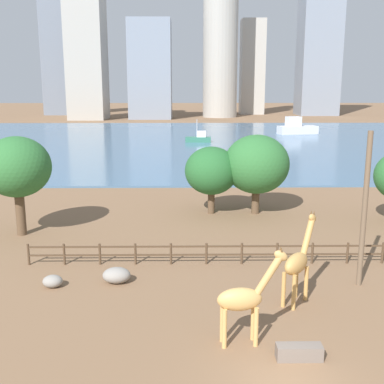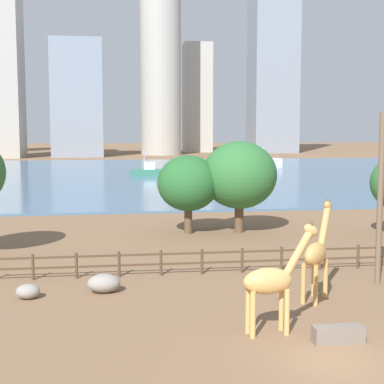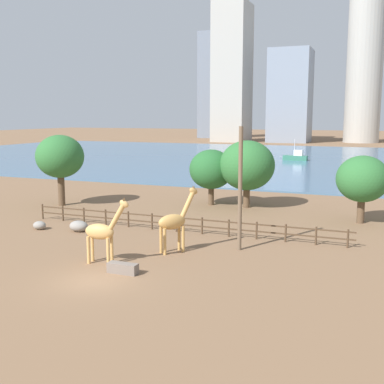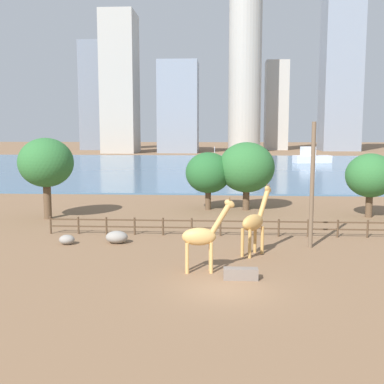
{
  "view_description": "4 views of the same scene",
  "coord_description": "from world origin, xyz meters",
  "px_view_note": "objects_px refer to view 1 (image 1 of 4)",
  "views": [
    {
      "loc": [
        -3.59,
        -15.28,
        10.51
      ],
      "look_at": [
        -3.22,
        13.7,
        4.06
      ],
      "focal_mm": 45.0,
      "sensor_mm": 36.0,
      "label": 1
    },
    {
      "loc": [
        -7.1,
        -17.4,
        7.52
      ],
      "look_at": [
        -2.02,
        18.07,
        3.61
      ],
      "focal_mm": 55.0,
      "sensor_mm": 36.0,
      "label": 2
    },
    {
      "loc": [
        14.22,
        -21.6,
        8.98
      ],
      "look_at": [
        -0.47,
        15.88,
        2.54
      ],
      "focal_mm": 45.0,
      "sensor_mm": 36.0,
      "label": 3
    },
    {
      "loc": [
        -0.25,
        -22.77,
        7.77
      ],
      "look_at": [
        -2.96,
        22.18,
        1.92
      ],
      "focal_mm": 45.0,
      "sensor_mm": 36.0,
      "label": 4
    }
  ],
  "objects_px": {
    "boulder_by_pole": "(117,275)",
    "feeding_trough": "(299,352)",
    "giraffe_companion": "(298,262)",
    "tree_right_tall": "(17,168)",
    "boat_sailboat": "(297,128)",
    "boat_ferry": "(199,138)",
    "boulder_near_fence": "(53,281)",
    "giraffe_tall": "(244,299)",
    "tree_center_broad": "(256,164)",
    "tree_left_large": "(211,171)",
    "utility_pole": "(364,210)"
  },
  "relations": [
    {
      "from": "giraffe_companion",
      "to": "boulder_near_fence",
      "type": "relative_size",
      "value": 4.17
    },
    {
      "from": "giraffe_tall",
      "to": "boulder_near_fence",
      "type": "bearing_deg",
      "value": 142.63
    },
    {
      "from": "giraffe_tall",
      "to": "giraffe_companion",
      "type": "relative_size",
      "value": 0.95
    },
    {
      "from": "feeding_trough",
      "to": "tree_left_large",
      "type": "bearing_deg",
      "value": 95.96
    },
    {
      "from": "feeding_trough",
      "to": "tree_left_large",
      "type": "height_order",
      "value": "tree_left_large"
    },
    {
      "from": "boat_ferry",
      "to": "boat_sailboat",
      "type": "distance_m",
      "value": 26.4
    },
    {
      "from": "tree_left_large",
      "to": "boat_ferry",
      "type": "height_order",
      "value": "tree_left_large"
    },
    {
      "from": "utility_pole",
      "to": "boulder_near_fence",
      "type": "bearing_deg",
      "value": -179.56
    },
    {
      "from": "feeding_trough",
      "to": "boat_ferry",
      "type": "bearing_deg",
      "value": 91.59
    },
    {
      "from": "tree_left_large",
      "to": "boat_ferry",
      "type": "xyz_separation_m",
      "value": [
        0.3,
        50.02,
        -2.69
      ]
    },
    {
      "from": "utility_pole",
      "to": "tree_left_large",
      "type": "bearing_deg",
      "value": 115.74
    },
    {
      "from": "boulder_near_fence",
      "to": "boulder_by_pole",
      "type": "distance_m",
      "value": 3.37
    },
    {
      "from": "tree_center_broad",
      "to": "boat_sailboat",
      "type": "bearing_deg",
      "value": 74.42
    },
    {
      "from": "feeding_trough",
      "to": "tree_center_broad",
      "type": "bearing_deg",
      "value": 86.38
    },
    {
      "from": "giraffe_tall",
      "to": "boulder_by_pole",
      "type": "xyz_separation_m",
      "value": [
        -6.13,
        6.36,
        -1.56
      ]
    },
    {
      "from": "feeding_trough",
      "to": "tree_right_tall",
      "type": "distance_m",
      "value": 23.47
    },
    {
      "from": "giraffe_companion",
      "to": "feeding_trough",
      "type": "distance_m",
      "value": 5.49
    },
    {
      "from": "utility_pole",
      "to": "boat_sailboat",
      "type": "relative_size",
      "value": 0.93
    },
    {
      "from": "feeding_trough",
      "to": "boat_sailboat",
      "type": "distance_m",
      "value": 89.46
    },
    {
      "from": "utility_pole",
      "to": "boulder_near_fence",
      "type": "relative_size",
      "value": 7.88
    },
    {
      "from": "giraffe_tall",
      "to": "boat_ferry",
      "type": "bearing_deg",
      "value": 84.2
    },
    {
      "from": "feeding_trough",
      "to": "tree_center_broad",
      "type": "xyz_separation_m",
      "value": [
        1.39,
        22.04,
        3.85
      ]
    },
    {
      "from": "boulder_near_fence",
      "to": "feeding_trough",
      "type": "height_order",
      "value": "boulder_near_fence"
    },
    {
      "from": "giraffe_tall",
      "to": "boat_ferry",
      "type": "distance_m",
      "value": 70.91
    },
    {
      "from": "tree_right_tall",
      "to": "tree_center_broad",
      "type": "bearing_deg",
      "value": 17.96
    },
    {
      "from": "boulder_by_pole",
      "to": "feeding_trough",
      "type": "distance_m",
      "value": 11.17
    },
    {
      "from": "giraffe_companion",
      "to": "tree_center_broad",
      "type": "height_order",
      "value": "tree_center_broad"
    },
    {
      "from": "feeding_trough",
      "to": "utility_pole",
      "type": "bearing_deg",
      "value": 55.69
    },
    {
      "from": "giraffe_tall",
      "to": "boat_sailboat",
      "type": "height_order",
      "value": "giraffe_tall"
    },
    {
      "from": "boulder_by_pole",
      "to": "tree_left_large",
      "type": "xyz_separation_m",
      "value": [
        5.89,
        14.51,
        3.17
      ]
    },
    {
      "from": "utility_pole",
      "to": "boulder_by_pole",
      "type": "distance_m",
      "value": 13.61
    },
    {
      "from": "giraffe_tall",
      "to": "boat_sailboat",
      "type": "relative_size",
      "value": 0.47
    },
    {
      "from": "boulder_near_fence",
      "to": "tree_left_large",
      "type": "relative_size",
      "value": 0.19
    },
    {
      "from": "tree_left_large",
      "to": "tree_center_broad",
      "type": "xyz_separation_m",
      "value": [
        3.7,
        -0.06,
        0.54
      ]
    },
    {
      "from": "giraffe_companion",
      "to": "feeding_trough",
      "type": "xyz_separation_m",
      "value": [
        -1.02,
        -5.1,
        -1.78
      ]
    },
    {
      "from": "giraffe_companion",
      "to": "giraffe_tall",
      "type": "bearing_deg",
      "value": 179.83
    },
    {
      "from": "feeding_trough",
      "to": "tree_left_large",
      "type": "distance_m",
      "value": 22.46
    },
    {
      "from": "boat_sailboat",
      "to": "boat_ferry",
      "type": "bearing_deg",
      "value": -157.24
    },
    {
      "from": "tree_right_tall",
      "to": "boat_sailboat",
      "type": "height_order",
      "value": "tree_right_tall"
    },
    {
      "from": "boulder_by_pole",
      "to": "tree_center_broad",
      "type": "height_order",
      "value": "tree_center_broad"
    },
    {
      "from": "tree_left_large",
      "to": "boulder_near_fence",
      "type": "bearing_deg",
      "value": -121.48
    },
    {
      "from": "tree_center_broad",
      "to": "tree_right_tall",
      "type": "xyz_separation_m",
      "value": [
        -17.62,
        -5.71,
        0.75
      ]
    },
    {
      "from": "boat_ferry",
      "to": "boat_sailboat",
      "type": "bearing_deg",
      "value": -141.71
    },
    {
      "from": "boulder_near_fence",
      "to": "feeding_trough",
      "type": "distance_m",
      "value": 13.5
    },
    {
      "from": "giraffe_tall",
      "to": "boat_sailboat",
      "type": "distance_m",
      "value": 88.75
    },
    {
      "from": "utility_pole",
      "to": "tree_center_broad",
      "type": "distance_m",
      "value": 15.28
    },
    {
      "from": "tree_left_large",
      "to": "tree_center_broad",
      "type": "bearing_deg",
      "value": -0.87
    },
    {
      "from": "boulder_by_pole",
      "to": "boat_ferry",
      "type": "relative_size",
      "value": 0.32
    },
    {
      "from": "giraffe_tall",
      "to": "tree_center_broad",
      "type": "xyz_separation_m",
      "value": [
        3.46,
        20.82,
        2.15
      ]
    },
    {
      "from": "boat_ferry",
      "to": "boulder_by_pole",
      "type": "bearing_deg",
      "value": 87.72
    }
  ]
}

